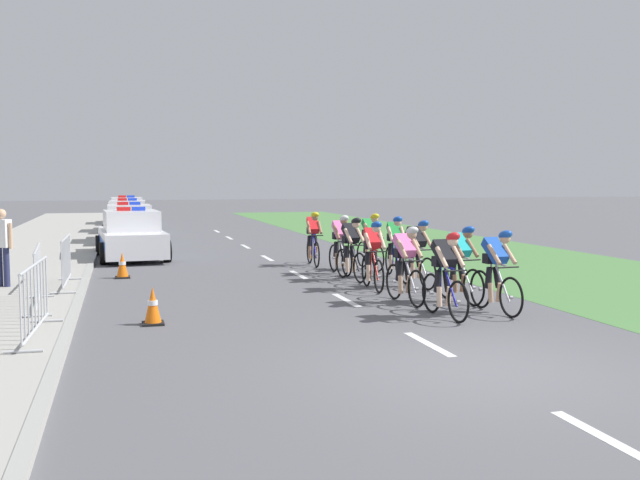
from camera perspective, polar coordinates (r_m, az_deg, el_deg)
name	(u,v)px	position (r m, az deg, el deg)	size (l,w,h in m)	color
ground_plane	(474,368)	(9.49, 12.24, -10.01)	(160.00, 160.00, 0.00)	#56565B
sidewalk_slab	(20,261)	(22.41, -22.91, -1.58)	(4.21, 60.00, 0.12)	#A3A099
kerb_edge	(93,259)	(22.24, -17.72, -1.46)	(0.16, 60.00, 0.13)	#9E9E99
grass_verge	(463,250)	(24.94, 11.41, -0.81)	(7.00, 60.00, 0.01)	#4C7F42
lane_markings_centre	(281,266)	(20.13, -3.11, -2.05)	(0.14, 29.60, 0.01)	white
cyclist_lead	(445,273)	(12.62, 9.99, -2.65)	(0.42, 1.72, 1.56)	black
cyclist_second	(496,270)	(13.27, 13.93, -2.35)	(0.43, 1.72, 1.56)	black
cyclist_third	(406,264)	(13.97, 6.87, -1.89)	(0.43, 1.72, 1.56)	black
cyclist_fourth	(460,263)	(14.28, 11.16, -1.80)	(0.45, 1.72, 1.56)	black
cyclist_fifth	(373,254)	(15.65, 4.24, -1.15)	(0.44, 1.72, 1.56)	black
cyclist_sixth	(417,253)	(16.14, 7.78, -1.00)	(0.45, 1.72, 1.56)	black
cyclist_seventh	(351,248)	(17.09, 2.53, -0.64)	(0.46, 1.72, 1.56)	black
cyclist_eighth	(395,246)	(17.78, 6.00, -0.44)	(0.45, 1.72, 1.56)	black
cyclist_ninth	(341,244)	(18.21, 1.65, -0.30)	(0.43, 1.72, 1.56)	black
cyclist_tenth	(370,241)	(19.16, 4.06, -0.05)	(0.44, 1.72, 1.56)	black
cyclist_eleventh	(313,238)	(20.03, -0.56, 0.17)	(0.43, 1.72, 1.56)	black
police_car_nearest	(131,236)	(22.62, -14.86, 0.27)	(2.23, 4.51, 1.59)	white
police_car_second	(129,226)	(27.83, -15.01, 1.09)	(2.05, 4.43, 1.59)	white
police_car_third	(128,218)	(33.53, -15.13, 1.70)	(2.10, 4.45, 1.59)	white
police_car_furthest	(127,212)	(39.40, -15.21, 2.14)	(2.07, 4.44, 1.59)	white
crowd_barrier_front	(35,301)	(11.28, -21.84, -4.53)	(0.60, 2.32, 1.07)	#B7BABF
crowd_barrier_middle	(37,278)	(13.89, -21.67, -2.82)	(0.64, 2.32, 1.07)	#B7BABF
crowd_barrier_rear	(66,262)	(16.30, -19.64, -1.67)	(0.51, 2.32, 1.07)	#B7BABF
traffic_cone_near	(122,266)	(18.19, -15.54, -1.98)	(0.36, 0.36, 0.64)	black
traffic_cone_mid	(153,306)	(12.25, -13.24, -5.17)	(0.36, 0.36, 0.64)	black
spectator_closest	(2,242)	(16.73, -24.09, -0.15)	(0.49, 0.37, 1.68)	#23284C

